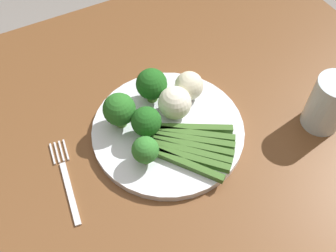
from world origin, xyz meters
TOP-DOWN VIEW (x-y plane):
  - dining_table at (0.00, 0.00)m, footprint 1.10×0.91m
  - plate at (0.02, 0.03)m, footprint 0.28×0.28m
  - asparagus_bundle at (0.04, -0.02)m, footprint 0.16×0.16m
  - broccoli_right at (-0.05, 0.08)m, footprint 0.06×0.06m
  - broccoli_back at (0.03, 0.11)m, footprint 0.06×0.06m
  - broccoli_left at (-0.02, 0.04)m, footprint 0.05×0.05m
  - broccoli_front at (-0.04, -0.01)m, footprint 0.05×0.05m
  - cauliflower_mid at (0.05, 0.06)m, footprint 0.06×0.06m
  - cauliflower_back_right at (0.10, 0.08)m, footprint 0.05×0.05m
  - fork at (-0.17, 0.03)m, footprint 0.04×0.17m
  - water_glass at (0.29, -0.08)m, footprint 0.07×0.07m

SIDE VIEW (x-z plane):
  - dining_table at x=0.00m, z-range 0.25..0.97m
  - fork at x=-0.17m, z-range 0.72..0.73m
  - plate at x=0.02m, z-range 0.72..0.74m
  - asparagus_bundle at x=0.04m, z-range 0.74..0.75m
  - cauliflower_back_right at x=0.10m, z-range 0.74..0.79m
  - cauliflower_mid at x=0.05m, z-range 0.74..0.80m
  - broccoli_front at x=-0.04m, z-range 0.74..0.80m
  - broccoli_left at x=-0.02m, z-range 0.74..0.81m
  - water_glass at x=0.29m, z-range 0.72..0.83m
  - broccoli_back at x=0.03m, z-range 0.74..0.81m
  - broccoli_right at x=-0.05m, z-range 0.74..0.81m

